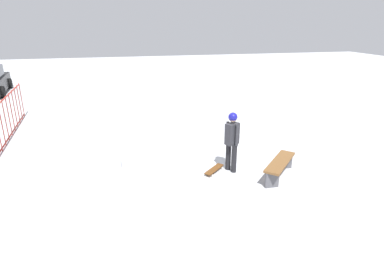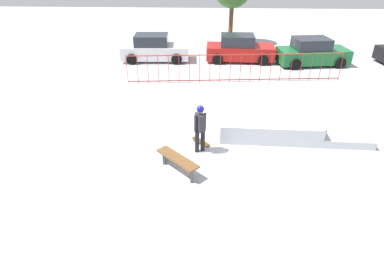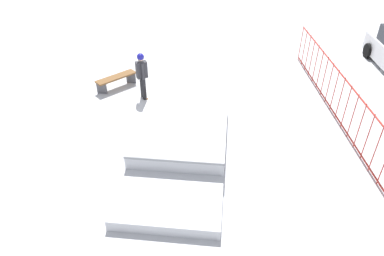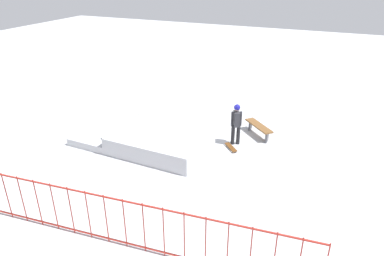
{
  "view_description": "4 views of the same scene",
  "coord_description": "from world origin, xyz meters",
  "px_view_note": "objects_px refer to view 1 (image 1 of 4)",
  "views": [
    {
      "loc": [
        -9.39,
        1.92,
        4.06
      ],
      "look_at": [
        -0.33,
        -0.16,
        0.9
      ],
      "focal_mm": 29.45,
      "sensor_mm": 36.0,
      "label": 1
    },
    {
      "loc": [
        -1.54,
        -10.3,
        6.12
      ],
      "look_at": [
        -1.95,
        -1.17,
        1.0
      ],
      "focal_mm": 29.92,
      "sensor_mm": 36.0,
      "label": 2
    },
    {
      "loc": [
        9.67,
        1.61,
        6.61
      ],
      "look_at": [
        1.02,
        0.98,
        0.6
      ],
      "focal_mm": 33.68,
      "sensor_mm": 36.0,
      "label": 3
    },
    {
      "loc": [
        -5.15,
        11.45,
        6.7
      ],
      "look_at": [
        -0.22,
        0.08,
        0.9
      ],
      "focal_mm": 32.95,
      "sensor_mm": 36.0,
      "label": 4
    }
  ],
  "objects_px": {
    "park_bench": "(280,165)",
    "skater": "(232,138)",
    "skateboard": "(214,169)",
    "skate_ramp": "(159,130)"
  },
  "relations": [
    {
      "from": "skateboard",
      "to": "skate_ramp",
      "type": "bearing_deg",
      "value": 67.94
    },
    {
      "from": "skater",
      "to": "park_bench",
      "type": "xyz_separation_m",
      "value": [
        -0.67,
        -1.16,
        -0.65
      ]
    },
    {
      "from": "skater",
      "to": "park_bench",
      "type": "distance_m",
      "value": 1.49
    },
    {
      "from": "skater",
      "to": "skateboard",
      "type": "xyz_separation_m",
      "value": [
        0.02,
        0.49,
        -0.93
      ]
    },
    {
      "from": "skate_ramp",
      "to": "park_bench",
      "type": "bearing_deg",
      "value": -140.68
    },
    {
      "from": "skater",
      "to": "skateboard",
      "type": "height_order",
      "value": "skater"
    },
    {
      "from": "park_bench",
      "to": "skater",
      "type": "bearing_deg",
      "value": 59.8
    },
    {
      "from": "skater",
      "to": "skateboard",
      "type": "distance_m",
      "value": 1.05
    },
    {
      "from": "park_bench",
      "to": "skateboard",
      "type": "bearing_deg",
      "value": 67.02
    },
    {
      "from": "skate_ramp",
      "to": "skater",
      "type": "xyz_separation_m",
      "value": [
        -3.03,
        -1.66,
        0.69
      ]
    }
  ]
}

